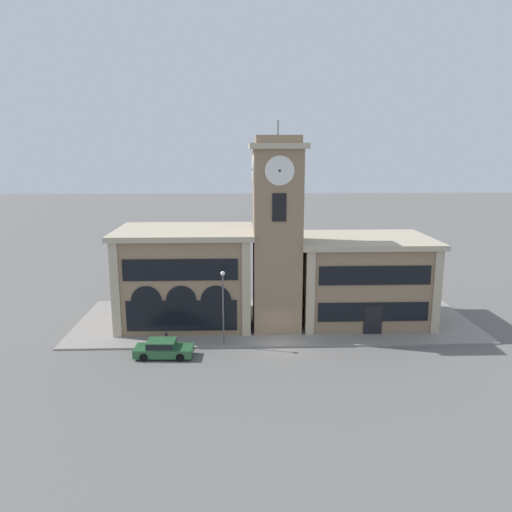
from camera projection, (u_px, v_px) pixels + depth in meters
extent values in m
plane|color=#605E5B|center=(280.00, 348.00, 38.85)|extent=(300.00, 300.00, 0.00)
cube|color=gray|center=(275.00, 320.00, 44.99)|extent=(34.96, 12.59, 0.15)
cube|color=#897056|center=(277.00, 242.00, 41.60)|extent=(3.93, 3.93, 15.20)
cube|color=tan|center=(278.00, 146.00, 40.01)|extent=(4.63, 4.63, 0.45)
cube|color=#897056|center=(278.00, 139.00, 39.90)|extent=(3.61, 3.61, 0.60)
cylinder|color=#4C4C51|center=(278.00, 128.00, 39.72)|extent=(0.10, 0.10, 1.20)
cylinder|color=silver|center=(280.00, 171.00, 38.42)|extent=(2.29, 0.10, 2.29)
cylinder|color=black|center=(280.00, 171.00, 38.35)|extent=(0.18, 0.04, 0.18)
cylinder|color=silver|center=(253.00, 170.00, 40.32)|extent=(0.10, 2.29, 2.29)
cylinder|color=black|center=(252.00, 170.00, 40.32)|extent=(0.04, 0.18, 0.18)
cube|color=black|center=(279.00, 207.00, 39.01)|extent=(1.10, 0.10, 2.20)
cube|color=#897056|center=(186.00, 278.00, 44.13)|extent=(11.22, 8.16, 7.97)
cube|color=tan|center=(185.00, 232.00, 43.28)|extent=(11.92, 8.86, 0.45)
cube|color=tan|center=(115.00, 292.00, 39.90)|extent=(0.70, 0.16, 7.97)
cube|color=tan|center=(246.00, 291.00, 40.26)|extent=(0.70, 0.16, 7.97)
cube|color=black|center=(180.00, 270.00, 39.75)|extent=(9.20, 0.10, 1.75)
cube|color=black|center=(182.00, 316.00, 40.52)|extent=(8.98, 0.10, 2.55)
cylinder|color=black|center=(146.00, 301.00, 40.16)|extent=(2.47, 0.06, 2.47)
cylinder|color=black|center=(181.00, 301.00, 40.25)|extent=(2.47, 0.06, 2.47)
cylinder|color=black|center=(216.00, 300.00, 40.35)|extent=(2.47, 0.06, 2.47)
cube|color=#897056|center=(362.00, 281.00, 44.76)|extent=(11.17, 8.16, 7.15)
cube|color=tan|center=(364.00, 240.00, 43.99)|extent=(11.87, 8.86, 0.45)
cube|color=tan|center=(310.00, 295.00, 40.53)|extent=(0.70, 0.16, 7.15)
cube|color=tan|center=(437.00, 294.00, 40.89)|extent=(0.70, 0.16, 7.15)
cube|color=black|center=(375.00, 275.00, 40.41)|extent=(9.16, 0.10, 1.57)
cube|color=black|center=(373.00, 321.00, 41.18)|extent=(1.50, 0.12, 2.57)
cube|color=black|center=(373.00, 312.00, 41.04)|extent=(9.16, 0.10, 1.60)
cube|color=#285633|center=(164.00, 351.00, 36.99)|extent=(4.37, 1.92, 0.63)
cube|color=#285633|center=(161.00, 344.00, 36.87)|extent=(2.13, 1.65, 0.52)
cube|color=black|center=(161.00, 344.00, 36.87)|extent=(2.05, 1.68, 0.39)
cylinder|color=black|center=(183.00, 349.00, 37.76)|extent=(0.65, 0.25, 0.64)
cylinder|color=black|center=(180.00, 357.00, 36.27)|extent=(0.65, 0.25, 0.64)
cylinder|color=black|center=(148.00, 349.00, 37.78)|extent=(0.65, 0.25, 0.64)
cylinder|color=black|center=(144.00, 357.00, 36.29)|extent=(0.65, 0.25, 0.64)
cylinder|color=#4C4C51|center=(223.00, 310.00, 38.61)|extent=(0.12, 0.12, 5.55)
sphere|color=silver|center=(223.00, 273.00, 38.01)|extent=(0.36, 0.36, 0.36)
cylinder|color=black|center=(166.00, 339.00, 38.94)|extent=(0.18, 0.18, 0.90)
sphere|color=black|center=(166.00, 333.00, 38.83)|extent=(0.16, 0.16, 0.16)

